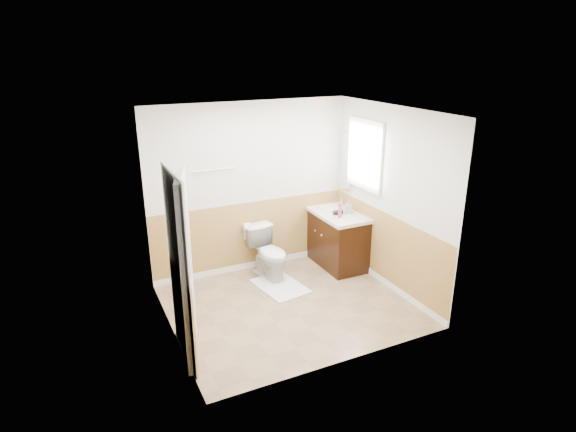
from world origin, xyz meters
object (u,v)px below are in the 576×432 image
bath_mat (280,286)px  soap_dispenser (349,206)px  toilet (269,253)px  lotion_bottle (340,210)px  vanity_cabinet (335,239)px

bath_mat → soap_dispenser: size_ratio=3.81×
toilet → bath_mat: bearing=-98.3°
soap_dispenser → toilet: bearing=172.7°
bath_mat → soap_dispenser: 1.56m
lotion_bottle → bath_mat: bearing=-174.4°
toilet → soap_dispenser: (1.22, -0.16, 0.59)m
vanity_cabinet → soap_dispenser: (0.12, -0.14, 0.55)m
bath_mat → vanity_cabinet: size_ratio=0.73×
bath_mat → soap_dispenser: soap_dispenser is taller
bath_mat → toilet: bearing=90.0°
soap_dispenser → bath_mat: bearing=-170.2°
bath_mat → lotion_bottle: lotion_bottle is taller
toilet → vanity_cabinet: size_ratio=0.67×
lotion_bottle → toilet: bearing=164.9°
vanity_cabinet → lotion_bottle: 0.62m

